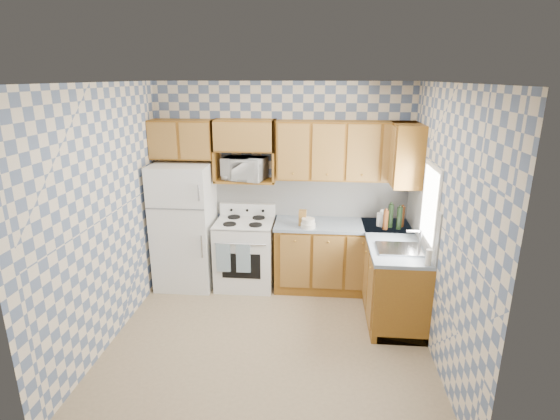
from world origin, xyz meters
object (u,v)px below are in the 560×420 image
object	(u,v)px
refrigerator	(185,226)
electric_kettle	(382,219)
stove_body	(245,254)
microwave	(244,168)

from	to	relation	value
refrigerator	electric_kettle	xyz separation A→B (m)	(2.59, 0.01, 0.16)
refrigerator	electric_kettle	world-z (taller)	refrigerator
stove_body	microwave	bearing A→B (deg)	93.46
stove_body	microwave	world-z (taller)	microwave
stove_body	electric_kettle	world-z (taller)	electric_kettle
stove_body	microwave	size ratio (longest dim) A/B	1.68
stove_body	electric_kettle	xyz separation A→B (m)	(1.78, -0.02, 0.55)
electric_kettle	refrigerator	bearing A→B (deg)	-179.78
refrigerator	microwave	distance (m)	1.11
stove_body	electric_kettle	distance (m)	1.87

